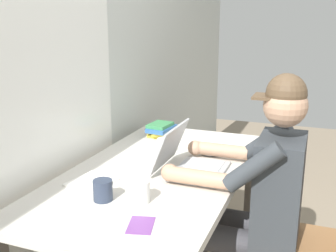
# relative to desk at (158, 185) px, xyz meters

# --- Properties ---
(back_wall) EXTENTS (6.00, 0.08, 2.60)m
(back_wall) POSITION_rel_desk_xyz_m (-0.00, 0.48, 0.65)
(back_wall) COLOR beige
(back_wall) RESTS_ON ground
(desk) EXTENTS (1.52, 0.80, 0.74)m
(desk) POSITION_rel_desk_xyz_m (0.00, 0.00, 0.00)
(desk) COLOR beige
(desk) RESTS_ON ground
(seated_person) EXTENTS (0.50, 0.60, 1.23)m
(seated_person) POSITION_rel_desk_xyz_m (0.05, -0.47, 0.03)
(seated_person) COLOR #33383D
(seated_person) RESTS_ON ground
(wooden_chair) EXTENTS (0.42, 0.42, 0.93)m
(wooden_chair) POSITION_rel_desk_xyz_m (0.05, -0.75, -0.20)
(wooden_chair) COLOR olive
(wooden_chair) RESTS_ON ground
(laptop) EXTENTS (0.33, 0.32, 0.22)m
(laptop) POSITION_rel_desk_xyz_m (0.03, -0.15, 0.14)
(laptop) COLOR #ADAFB2
(laptop) RESTS_ON desk
(computer_mouse) EXTENTS (0.06, 0.10, 0.03)m
(computer_mouse) POSITION_rel_desk_xyz_m (0.28, -0.19, 0.11)
(computer_mouse) COLOR #ADAFB2
(computer_mouse) RESTS_ON desk
(coffee_mug_white) EXTENTS (0.11, 0.08, 0.09)m
(coffee_mug_white) POSITION_rel_desk_xyz_m (0.23, 0.05, 0.13)
(coffee_mug_white) COLOR white
(coffee_mug_white) RESTS_ON desk
(coffee_mug_dark) EXTENTS (0.12, 0.08, 0.09)m
(coffee_mug_dark) POSITION_rel_desk_xyz_m (-0.40, 0.07, 0.13)
(coffee_mug_dark) COLOR #2D384C
(coffee_mug_dark) RESTS_ON desk
(coffee_mug_spare) EXTENTS (0.12, 0.09, 0.09)m
(coffee_mug_spare) POSITION_rel_desk_xyz_m (-0.36, -0.07, 0.13)
(coffee_mug_spare) COLOR white
(coffee_mug_spare) RESTS_ON desk
(book_stack_main) EXTENTS (0.21, 0.15, 0.09)m
(book_stack_main) POSITION_rel_desk_xyz_m (0.53, 0.19, 0.13)
(book_stack_main) COLOR gold
(book_stack_main) RESTS_ON desk
(paper_pile_near_laptop) EXTENTS (0.22, 0.21, 0.01)m
(paper_pile_near_laptop) POSITION_rel_desk_xyz_m (-0.26, 0.21, 0.09)
(paper_pile_near_laptop) COLOR white
(paper_pile_near_laptop) RESTS_ON desk
(landscape_photo_print) EXTENTS (0.15, 0.12, 0.00)m
(landscape_photo_print) POSITION_rel_desk_xyz_m (-0.54, -0.16, 0.09)
(landscape_photo_print) COLOR #7A4293
(landscape_photo_print) RESTS_ON desk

